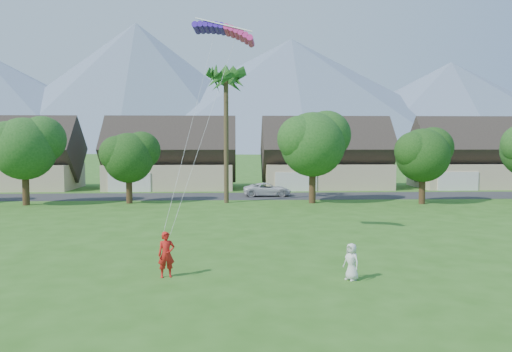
{
  "coord_description": "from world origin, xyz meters",
  "views": [
    {
      "loc": [
        -1.16,
        -17.92,
        5.75
      ],
      "look_at": [
        0.0,
        10.0,
        3.8
      ],
      "focal_mm": 35.0,
      "sensor_mm": 36.0,
      "label": 1
    }
  ],
  "objects": [
    {
      "name": "fan_palm",
      "position": [
        -2.0,
        28.5,
        11.8
      ],
      "size": [
        3.0,
        3.0,
        13.8
      ],
      "color": "#4C3D26",
      "rests_on": "ground"
    },
    {
      "name": "street",
      "position": [
        0.0,
        34.0,
        0.01
      ],
      "size": [
        90.0,
        7.0,
        0.01
      ],
      "primitive_type": "cube",
      "color": "#2D2D30",
      "rests_on": "ground"
    },
    {
      "name": "watcher",
      "position": [
        3.64,
        2.24,
        0.77
      ],
      "size": [
        0.84,
        0.9,
        1.54
      ],
      "primitive_type": "imported",
      "rotation": [
        0.0,
        0.0,
        -0.94
      ],
      "color": "silver",
      "rests_on": "ground"
    },
    {
      "name": "parafoil_kite",
      "position": [
        -1.71,
        9.79,
        11.84
      ],
      "size": [
        3.55,
        1.31,
        0.5
      ],
      "rotation": [
        0.0,
        0.0,
        -0.19
      ],
      "color": "#3D18B6",
      "rests_on": "ground"
    },
    {
      "name": "houses_row",
      "position": [
        0.49,
        42.99,
        3.44
      ],
      "size": [
        72.75,
        8.19,
        8.86
      ],
      "color": "beige",
      "rests_on": "ground"
    },
    {
      "name": "tree_row",
      "position": [
        -1.14,
        27.92,
        4.89
      ],
      "size": [
        62.27,
        6.67,
        8.45
      ],
      "color": "#47301C",
      "rests_on": "ground"
    },
    {
      "name": "parked_car",
      "position": [
        2.18,
        34.0,
        0.69
      ],
      "size": [
        5.07,
        2.49,
        1.38
      ],
      "primitive_type": "imported",
      "rotation": [
        0.0,
        0.0,
        1.61
      ],
      "color": "silver",
      "rests_on": "ground"
    },
    {
      "name": "kite_flyer",
      "position": [
        -4.09,
        2.99,
        0.97
      ],
      "size": [
        0.81,
        0.63,
        1.94
      ],
      "primitive_type": "imported",
      "rotation": [
        0.0,
        0.0,
        0.27
      ],
      "color": "red",
      "rests_on": "ground"
    },
    {
      "name": "mountain_ridge",
      "position": [
        10.4,
        260.0,
        29.07
      ],
      "size": [
        540.0,
        240.0,
        70.0
      ],
      "color": "slate",
      "rests_on": "ground"
    },
    {
      "name": "ground",
      "position": [
        0.0,
        0.0,
        0.0
      ],
      "size": [
        500.0,
        500.0,
        0.0
      ],
      "primitive_type": "plane",
      "color": "#2D6019",
      "rests_on": "ground"
    }
  ]
}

